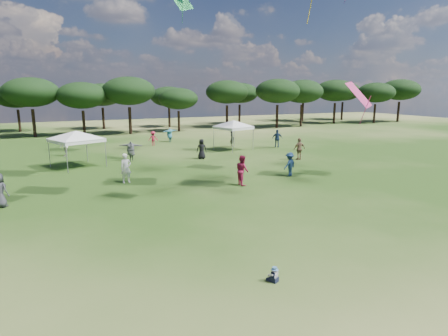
{
  "coord_description": "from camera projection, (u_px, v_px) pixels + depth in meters",
  "views": [
    {
      "loc": [
        -6.33,
        -6.97,
        5.82
      ],
      "look_at": [
        -0.37,
        6.0,
        2.84
      ],
      "focal_mm": 30.0,
      "sensor_mm": 36.0,
      "label": 1
    }
  ],
  "objects": [
    {
      "name": "ground",
      "position": [
        330.0,
        312.0,
        9.98
      ],
      "size": [
        140.0,
        140.0,
        0.0
      ],
      "primitive_type": "plane",
      "color": "#2A4815",
      "rests_on": "ground"
    },
    {
      "name": "tree_line",
      "position": [
        118.0,
        93.0,
        52.01
      ],
      "size": [
        108.78,
        17.63,
        7.77
      ],
      "color": "black",
      "rests_on": "ground"
    },
    {
      "name": "festival_crowd",
      "position": [
        146.0,
        152.0,
        30.63
      ],
      "size": [
        29.73,
        22.1,
        1.88
      ],
      "color": "#323238",
      "rests_on": "ground"
    },
    {
      "name": "toddler",
      "position": [
        274.0,
        275.0,
        11.55
      ],
      "size": [
        0.37,
        0.4,
        0.49
      ],
      "rotation": [
        0.0,
        0.0,
        0.41
      ],
      "color": "black",
      "rests_on": "ground"
    },
    {
      "name": "tent_right",
      "position": [
        233.0,
        122.0,
        36.42
      ],
      "size": [
        5.67,
        5.67,
        3.23
      ],
      "rotation": [
        0.0,
        0.0,
        0.28
      ],
      "color": "gray",
      "rests_on": "ground"
    },
    {
      "name": "tent_left",
      "position": [
        76.0,
        132.0,
        28.32
      ],
      "size": [
        6.03,
        6.03,
        3.1
      ],
      "rotation": [
        0.0,
        0.0,
        0.38
      ],
      "color": "gray",
      "rests_on": "ground"
    }
  ]
}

